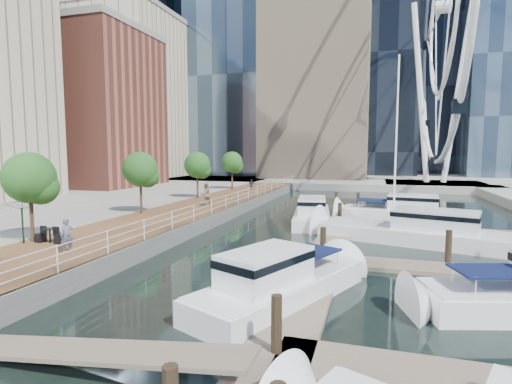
{
  "coord_description": "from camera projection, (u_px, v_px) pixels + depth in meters",
  "views": [
    {
      "loc": [
        5.43,
        -12.08,
        5.65
      ],
      "look_at": [
        -1.94,
        12.61,
        3.0
      ],
      "focal_mm": 28.0,
      "sensor_mm": 36.0,
      "label": 1
    }
  ],
  "objects": [
    {
      "name": "ground",
      "position": [
        205.0,
        317.0,
        13.64
      ],
      "size": [
        520.0,
        520.0,
        0.0
      ],
      "primitive_type": "plane",
      "color": "black",
      "rests_on": "ground"
    },
    {
      "name": "boardwalk",
      "position": [
        176.0,
        219.0,
        30.45
      ],
      "size": [
        6.0,
        60.0,
        1.0
      ],
      "primitive_type": "cube",
      "color": "brown",
      "rests_on": "ground"
    },
    {
      "name": "seawall",
      "position": [
        213.0,
        221.0,
        29.59
      ],
      "size": [
        0.25,
        60.0,
        1.0
      ],
      "primitive_type": "cube",
      "color": "#595954",
      "rests_on": "ground"
    },
    {
      "name": "land_far",
      "position": [
        355.0,
        170.0,
        110.81
      ],
      "size": [
        200.0,
        114.0,
        1.0
      ],
      "primitive_type": "cube",
      "color": "gray",
      "rests_on": "ground"
    },
    {
      "name": "pier",
      "position": [
        435.0,
        186.0,
        59.17
      ],
      "size": [
        14.0,
        12.0,
        1.0
      ],
      "primitive_type": "cube",
      "color": "gray",
      "rests_on": "ground"
    },
    {
      "name": "railing",
      "position": [
        211.0,
        207.0,
        29.52
      ],
      "size": [
        0.1,
        60.0,
        1.05
      ],
      "primitive_type": null,
      "color": "white",
      "rests_on": "boardwalk"
    },
    {
      "name": "floating_docks",
      "position": [
        423.0,
        250.0,
        20.84
      ],
      "size": [
        16.0,
        34.0,
        2.6
      ],
      "color": "#6D6051",
      "rests_on": "ground"
    },
    {
      "name": "midrise_condos",
      "position": [
        35.0,
        85.0,
        47.38
      ],
      "size": [
        19.0,
        67.0,
        28.0
      ],
      "color": "#BCAD8E",
      "rests_on": "ground"
    },
    {
      "name": "ferris_wheel",
      "position": [
        443.0,
        8.0,
        56.57
      ],
      "size": [
        5.8,
        45.6,
        47.8
      ],
      "color": "white",
      "rests_on": "ground"
    },
    {
      "name": "street_trees",
      "position": [
        140.0,
        169.0,
        29.79
      ],
      "size": [
        2.6,
        42.6,
        4.6
      ],
      "color": "#3F2B1C",
      "rests_on": "ground"
    },
    {
      "name": "pedestrian_near",
      "position": [
        67.0,
        236.0,
        18.23
      ],
      "size": [
        0.64,
        0.69,
        1.58
      ],
      "primitive_type": "imported",
      "rotation": [
        0.0,
        0.0,
        0.95
      ],
      "color": "#4E5268",
      "rests_on": "boardwalk"
    },
    {
      "name": "pedestrian_mid",
      "position": [
        206.0,
        194.0,
        34.12
      ],
      "size": [
        1.14,
        1.19,
        1.93
      ],
      "primitive_type": "imported",
      "rotation": [
        0.0,
        0.0,
        -2.18
      ],
      "color": "#856A5C",
      "rests_on": "boardwalk"
    },
    {
      "name": "pedestrian_far",
      "position": [
        252.0,
        186.0,
        44.95
      ],
      "size": [
        0.88,
        0.37,
        1.5
      ],
      "primitive_type": "imported",
      "rotation": [
        0.0,
        0.0,
        3.14
      ],
      "color": "#32363E",
      "rests_on": "boardwalk"
    },
    {
      "name": "moored_yachts",
      "position": [
        417.0,
        248.0,
        23.39
      ],
      "size": [
        20.6,
        33.05,
        11.5
      ],
      "color": "silver",
      "rests_on": "ground"
    }
  ]
}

